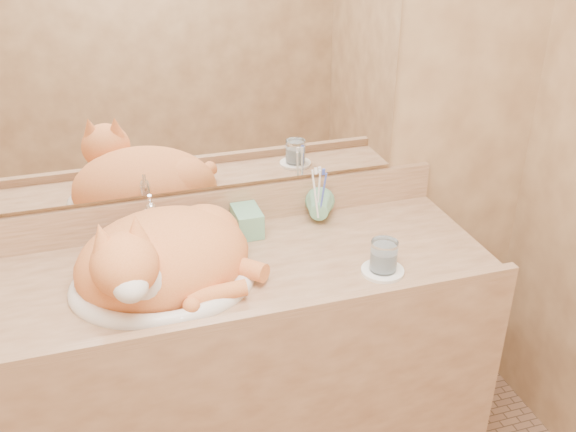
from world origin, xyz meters
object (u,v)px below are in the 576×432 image
object	(u,v)px
cat	(161,256)
sink_basin	(161,260)
vanity_counter	(220,387)
water_glass	(384,256)
soap_dispenser	(252,216)
toothbrush_cup	(319,214)

from	to	relation	value
cat	sink_basin	bearing A→B (deg)	-82.08
cat	vanity_counter	bearing A→B (deg)	-5.50
cat	water_glass	distance (m)	0.61
soap_dispenser	toothbrush_cup	world-z (taller)	soap_dispenser
vanity_counter	soap_dispenser	distance (m)	0.55
sink_basin	soap_dispenser	size ratio (longest dim) A/B	2.73
cat	soap_dispenser	world-z (taller)	cat
cat	soap_dispenser	size ratio (longest dim) A/B	2.71
cat	water_glass	xyz separation A→B (m)	(0.59, -0.13, -0.03)
sink_basin	water_glass	size ratio (longest dim) A/B	5.55
sink_basin	cat	size ratio (longest dim) A/B	1.01
water_glass	sink_basin	bearing A→B (deg)	168.07
soap_dispenser	toothbrush_cup	distance (m)	0.23
vanity_counter	soap_dispenser	size ratio (longest dim) A/B	8.92
vanity_counter	toothbrush_cup	xyz separation A→B (m)	(0.37, 0.16, 0.47)
soap_dispenser	sink_basin	bearing A→B (deg)	-153.33
vanity_counter	cat	size ratio (longest dim) A/B	3.29
water_glass	soap_dispenser	bearing A→B (deg)	138.20
toothbrush_cup	water_glass	bearing A→B (deg)	-75.06
sink_basin	vanity_counter	bearing A→B (deg)	-0.75
sink_basin	toothbrush_cup	bearing A→B (deg)	10.23
vanity_counter	cat	xyz separation A→B (m)	(-0.14, -0.02, 0.51)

